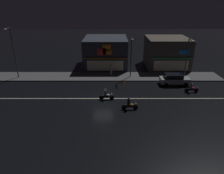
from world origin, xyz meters
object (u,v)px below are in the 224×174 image
at_px(streetlamp_east, 187,55).
at_px(motorcycle_lead, 106,95).
at_px(pedestrian_on_sidewalk, 111,70).
at_px(streetlamp_mid, 131,54).
at_px(streetlamp_west, 13,49).
at_px(traffic_cone, 123,82).
at_px(motorcycle_following, 129,105).
at_px(parked_car_near_kerb, 174,79).
at_px(motorcycle_opposite_lane, 191,88).

height_order(streetlamp_east, motorcycle_lead, streetlamp_east).
height_order(pedestrian_on_sidewalk, motorcycle_lead, pedestrian_on_sidewalk).
relative_size(streetlamp_mid, motorcycle_lead, 3.38).
bearing_deg(streetlamp_mid, streetlamp_west, -179.18).
xyz_separation_m(streetlamp_west, traffic_cone, (16.89, -2.44, -4.48)).
height_order(streetlamp_east, traffic_cone, streetlamp_east).
bearing_deg(streetlamp_west, streetlamp_mid, 0.82).
distance_m(streetlamp_mid, motorcycle_following, 11.24).
relative_size(streetlamp_mid, traffic_cone, 11.68).
xyz_separation_m(pedestrian_on_sidewalk, parked_car_near_kerb, (9.44, -4.13, -0.17)).
relative_size(streetlamp_east, pedestrian_on_sidewalk, 3.17).
height_order(streetlamp_mid, motorcycle_following, streetlamp_mid).
distance_m(motorcycle_lead, traffic_cone, 5.90).
bearing_deg(pedestrian_on_sidewalk, traffic_cone, -95.56).
height_order(streetlamp_mid, pedestrian_on_sidewalk, streetlamp_mid).
relative_size(pedestrian_on_sidewalk, parked_car_near_kerb, 0.45).
distance_m(streetlamp_west, motorcycle_lead, 16.97).
distance_m(streetlamp_west, pedestrian_on_sidewalk, 15.60).
distance_m(pedestrian_on_sidewalk, parked_car_near_kerb, 10.31).
bearing_deg(parked_car_near_kerb, motorcycle_opposite_lane, -61.18).
bearing_deg(motorcycle_following, motorcycle_lead, -42.80).
distance_m(pedestrian_on_sidewalk, motorcycle_lead, 9.30).
bearing_deg(pedestrian_on_sidewalk, parked_car_near_kerb, -54.14).
bearing_deg(motorcycle_lead, streetlamp_west, -22.98).
height_order(streetlamp_west, parked_car_near_kerb, streetlamp_west).
relative_size(pedestrian_on_sidewalk, motorcycle_following, 1.02).
distance_m(streetlamp_west, streetlamp_mid, 18.24).
relative_size(streetlamp_mid, parked_car_near_kerb, 1.49).
relative_size(streetlamp_mid, pedestrian_on_sidewalk, 3.31).
bearing_deg(streetlamp_east, parked_car_near_kerb, -129.79).
bearing_deg(streetlamp_east, motorcycle_following, -132.30).
relative_size(streetlamp_west, motorcycle_lead, 4.17).
distance_m(motorcycle_lead, motorcycle_following, 3.79).
bearing_deg(streetlamp_mid, motorcycle_opposite_lane, -36.34).
relative_size(streetlamp_west, motorcycle_opposite_lane, 4.17).
height_order(streetlamp_west, traffic_cone, streetlamp_west).
relative_size(streetlamp_west, streetlamp_mid, 1.23).
distance_m(streetlamp_west, parked_car_near_kerb, 24.97).
bearing_deg(motorcycle_following, streetlamp_mid, -94.62).
distance_m(streetlamp_mid, streetlamp_east, 8.88).
bearing_deg(streetlamp_mid, streetlamp_east, 1.02).
height_order(streetlamp_mid, motorcycle_opposite_lane, streetlamp_mid).
bearing_deg(pedestrian_on_sidewalk, streetlamp_west, 155.01).
xyz_separation_m(motorcycle_following, traffic_cone, (-0.34, 7.99, -0.36)).
distance_m(streetlamp_west, streetlamp_east, 27.12).
height_order(streetlamp_mid, parked_car_near_kerb, streetlamp_mid).
bearing_deg(motorcycle_opposite_lane, traffic_cone, 162.05).
bearing_deg(traffic_cone, streetlamp_west, 171.78).
height_order(streetlamp_east, pedestrian_on_sidewalk, streetlamp_east).
distance_m(streetlamp_mid, pedestrian_on_sidewalk, 4.47).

